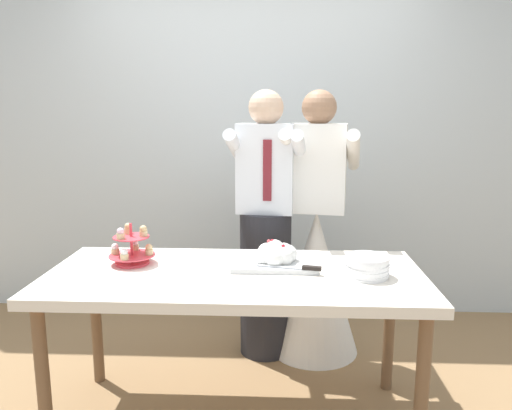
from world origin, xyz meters
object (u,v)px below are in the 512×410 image
at_px(main_cake_tray, 275,256).
at_px(cupcake_stand, 131,249).
at_px(person_bride, 316,264).
at_px(dessert_table, 235,287).
at_px(person_groom, 266,239).
at_px(plate_stack, 367,266).

bearing_deg(main_cake_tray, cupcake_stand, -178.80).
bearing_deg(main_cake_tray, person_bride, 68.57).
bearing_deg(dessert_table, person_bride, 59.83).
xyz_separation_m(dessert_table, person_groom, (0.13, 0.73, 0.05)).
xyz_separation_m(dessert_table, person_bride, (0.44, 0.76, -0.12)).
bearing_deg(cupcake_stand, plate_stack, -7.00).
bearing_deg(main_cake_tray, person_groom, 96.20).
bearing_deg(person_groom, plate_stack, -57.15).
height_order(main_cake_tray, person_groom, person_groom).
relative_size(dessert_table, person_groom, 1.08).
xyz_separation_m(cupcake_stand, plate_stack, (1.15, -0.14, -0.03)).
distance_m(main_cake_tray, person_groom, 0.61).
xyz_separation_m(main_cake_tray, person_groom, (-0.07, 0.61, -0.07)).
distance_m(cupcake_stand, plate_stack, 1.16).
height_order(dessert_table, person_groom, person_groom).
bearing_deg(plate_stack, main_cake_tray, 159.88).
bearing_deg(cupcake_stand, person_bride, 33.90).
relative_size(cupcake_stand, person_groom, 0.14).
distance_m(person_groom, person_bride, 0.36).
bearing_deg(person_bride, dessert_table, -120.17).
relative_size(cupcake_stand, main_cake_tray, 0.53).
bearing_deg(cupcake_stand, person_groom, 43.41).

